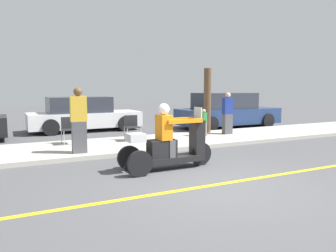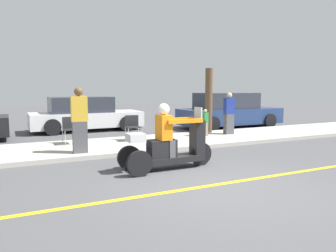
{
  "view_description": "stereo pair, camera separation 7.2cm",
  "coord_description": "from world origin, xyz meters",
  "px_view_note": "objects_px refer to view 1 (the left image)",
  "views": [
    {
      "loc": [
        -3.52,
        -5.0,
        1.84
      ],
      "look_at": [
        -0.26,
        1.51,
        0.98
      ],
      "focal_mm": 35.0,
      "sensor_mm": 36.0,
      "label": 1
    },
    {
      "loc": [
        -3.46,
        -5.03,
        1.84
      ],
      "look_at": [
        -0.26,
        1.51,
        0.98
      ],
      "focal_mm": 35.0,
      "sensor_mm": 36.0,
      "label": 2
    }
  ],
  "objects_px": {
    "motorcycle_trike": "(169,146)",
    "parked_car_lot_far": "(83,115)",
    "spectator_end_of_line": "(204,123)",
    "spectator_by_tree": "(228,114)",
    "spectator_mid_group": "(79,122)",
    "folding_chair_set_back": "(69,127)",
    "parked_car_lot_right": "(227,111)",
    "tree_trunk": "(207,101)",
    "folding_chair_curbside": "(132,125)"
  },
  "relations": [
    {
      "from": "motorcycle_trike",
      "to": "folding_chair_set_back",
      "type": "relative_size",
      "value": 2.72
    },
    {
      "from": "folding_chair_curbside",
      "to": "folding_chair_set_back",
      "type": "bearing_deg",
      "value": 172.31
    },
    {
      "from": "spectator_mid_group",
      "to": "folding_chair_set_back",
      "type": "distance_m",
      "value": 1.61
    },
    {
      "from": "spectator_end_of_line",
      "to": "spectator_by_tree",
      "type": "relative_size",
      "value": 0.62
    },
    {
      "from": "parked_car_lot_right",
      "to": "spectator_mid_group",
      "type": "bearing_deg",
      "value": -154.08
    },
    {
      "from": "folding_chair_set_back",
      "to": "parked_car_lot_far",
      "type": "distance_m",
      "value": 4.0
    },
    {
      "from": "motorcycle_trike",
      "to": "tree_trunk",
      "type": "height_order",
      "value": "tree_trunk"
    },
    {
      "from": "motorcycle_trike",
      "to": "parked_car_lot_far",
      "type": "bearing_deg",
      "value": 92.14
    },
    {
      "from": "parked_car_lot_far",
      "to": "tree_trunk",
      "type": "height_order",
      "value": "tree_trunk"
    },
    {
      "from": "parked_car_lot_far",
      "to": "tree_trunk",
      "type": "distance_m",
      "value": 5.35
    },
    {
      "from": "motorcycle_trike",
      "to": "folding_chair_set_back",
      "type": "xyz_separation_m",
      "value": [
        -1.52,
        3.76,
        0.09
      ]
    },
    {
      "from": "motorcycle_trike",
      "to": "folding_chair_curbside",
      "type": "relative_size",
      "value": 2.72
    },
    {
      "from": "spectator_mid_group",
      "to": "folding_chair_curbside",
      "type": "height_order",
      "value": "spectator_mid_group"
    },
    {
      "from": "motorcycle_trike",
      "to": "spectator_by_tree",
      "type": "distance_m",
      "value": 5.33
    },
    {
      "from": "spectator_end_of_line",
      "to": "parked_car_lot_right",
      "type": "height_order",
      "value": "parked_car_lot_right"
    },
    {
      "from": "spectator_end_of_line",
      "to": "spectator_by_tree",
      "type": "distance_m",
      "value": 1.11
    },
    {
      "from": "spectator_by_tree",
      "to": "spectator_mid_group",
      "type": "relative_size",
      "value": 0.89
    },
    {
      "from": "spectator_by_tree",
      "to": "folding_chair_set_back",
      "type": "distance_m",
      "value": 5.68
    },
    {
      "from": "parked_car_lot_right",
      "to": "tree_trunk",
      "type": "distance_m",
      "value": 2.95
    },
    {
      "from": "spectator_mid_group",
      "to": "parked_car_lot_right",
      "type": "bearing_deg",
      "value": 25.92
    },
    {
      "from": "spectator_by_tree",
      "to": "parked_car_lot_far",
      "type": "distance_m",
      "value": 6.11
    },
    {
      "from": "parked_car_lot_right",
      "to": "tree_trunk",
      "type": "xyz_separation_m",
      "value": [
        -2.28,
        -1.78,
        0.6
      ]
    },
    {
      "from": "spectator_mid_group",
      "to": "folding_chair_curbside",
      "type": "relative_size",
      "value": 2.11
    },
    {
      "from": "spectator_mid_group",
      "to": "spectator_end_of_line",
      "type": "bearing_deg",
      "value": 13.62
    },
    {
      "from": "motorcycle_trike",
      "to": "spectator_by_tree",
      "type": "relative_size",
      "value": 1.44
    },
    {
      "from": "motorcycle_trike",
      "to": "spectator_mid_group",
      "type": "height_order",
      "value": "spectator_mid_group"
    },
    {
      "from": "folding_chair_set_back",
      "to": "tree_trunk",
      "type": "bearing_deg",
      "value": 3.34
    },
    {
      "from": "parked_car_lot_right",
      "to": "folding_chair_set_back",
      "type": "bearing_deg",
      "value": -164.5
    },
    {
      "from": "spectator_mid_group",
      "to": "tree_trunk",
      "type": "relative_size",
      "value": 0.7
    },
    {
      "from": "spectator_end_of_line",
      "to": "tree_trunk",
      "type": "bearing_deg",
      "value": 49.91
    },
    {
      "from": "spectator_mid_group",
      "to": "parked_car_lot_far",
      "type": "relative_size",
      "value": 0.37
    },
    {
      "from": "spectator_end_of_line",
      "to": "parked_car_lot_far",
      "type": "relative_size",
      "value": 0.21
    },
    {
      "from": "parked_car_lot_right",
      "to": "spectator_by_tree",
      "type": "bearing_deg",
      "value": -126.54
    },
    {
      "from": "spectator_mid_group",
      "to": "folding_chair_set_back",
      "type": "height_order",
      "value": "spectator_mid_group"
    },
    {
      "from": "motorcycle_trike",
      "to": "spectator_end_of_line",
      "type": "xyz_separation_m",
      "value": [
        3.07,
        3.3,
        0.05
      ]
    },
    {
      "from": "tree_trunk",
      "to": "folding_chair_set_back",
      "type": "bearing_deg",
      "value": -176.66
    },
    {
      "from": "folding_chair_set_back",
      "to": "parked_car_lot_right",
      "type": "bearing_deg",
      "value": 15.5
    },
    {
      "from": "folding_chair_set_back",
      "to": "parked_car_lot_far",
      "type": "xyz_separation_m",
      "value": [
        1.24,
        3.8,
        0.06
      ]
    },
    {
      "from": "spectator_mid_group",
      "to": "spectator_by_tree",
      "type": "bearing_deg",
      "value": 11.54
    },
    {
      "from": "folding_chair_curbside",
      "to": "tree_trunk",
      "type": "relative_size",
      "value": 0.33
    },
    {
      "from": "spectator_by_tree",
      "to": "spectator_mid_group",
      "type": "bearing_deg",
      "value": -168.46
    },
    {
      "from": "spectator_by_tree",
      "to": "tree_trunk",
      "type": "height_order",
      "value": "tree_trunk"
    },
    {
      "from": "spectator_end_of_line",
      "to": "spectator_mid_group",
      "type": "height_order",
      "value": "spectator_mid_group"
    },
    {
      "from": "spectator_end_of_line",
      "to": "folding_chair_curbside",
      "type": "xyz_separation_m",
      "value": [
        -2.65,
        0.2,
        0.04
      ]
    },
    {
      "from": "folding_chair_curbside",
      "to": "motorcycle_trike",
      "type": "bearing_deg",
      "value": -96.75
    },
    {
      "from": "spectator_by_tree",
      "to": "tree_trunk",
      "type": "bearing_deg",
      "value": 120.45
    },
    {
      "from": "motorcycle_trike",
      "to": "parked_car_lot_right",
      "type": "relative_size",
      "value": 0.46
    },
    {
      "from": "spectator_end_of_line",
      "to": "parked_car_lot_right",
      "type": "xyz_separation_m",
      "value": [
        2.92,
        2.54,
        0.17
      ]
    },
    {
      "from": "spectator_by_tree",
      "to": "folding_chair_set_back",
      "type": "height_order",
      "value": "spectator_by_tree"
    },
    {
      "from": "folding_chair_curbside",
      "to": "tree_trunk",
      "type": "bearing_deg",
      "value": 9.75
    }
  ]
}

